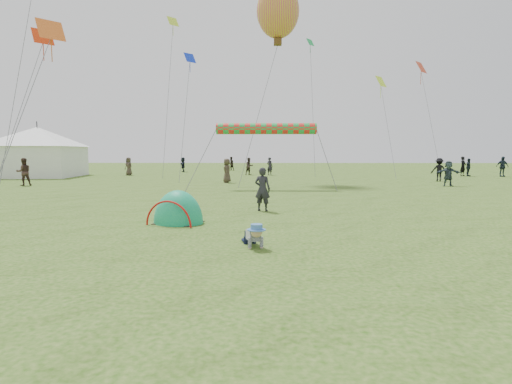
{
  "coord_description": "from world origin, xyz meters",
  "views": [
    {
      "loc": [
        0.75,
        -9.16,
        2.14
      ],
      "look_at": [
        0.54,
        2.18,
        1.0
      ],
      "focal_mm": 28.0,
      "sensor_mm": 36.0,
      "label": 1
    }
  ],
  "objects_px": {
    "crawling_toddler": "(254,235)",
    "popup_tent": "(178,223)",
    "standing_adult": "(262,189)",
    "balloon_kite": "(278,14)",
    "event_marquee": "(38,150)"
  },
  "relations": [
    {
      "from": "crawling_toddler",
      "to": "event_marquee",
      "type": "bearing_deg",
      "value": 110.01
    },
    {
      "from": "popup_tent",
      "to": "balloon_kite",
      "type": "xyz_separation_m",
      "value": [
        3.56,
        17.02,
        11.69
      ]
    },
    {
      "from": "popup_tent",
      "to": "event_marquee",
      "type": "relative_size",
      "value": 0.3
    },
    {
      "from": "popup_tent",
      "to": "event_marquee",
      "type": "distance_m",
      "value": 28.27
    },
    {
      "from": "event_marquee",
      "to": "crawling_toddler",
      "type": "bearing_deg",
      "value": -58.08
    },
    {
      "from": "popup_tent",
      "to": "balloon_kite",
      "type": "height_order",
      "value": "balloon_kite"
    },
    {
      "from": "popup_tent",
      "to": "standing_adult",
      "type": "relative_size",
      "value": 1.26
    },
    {
      "from": "crawling_toddler",
      "to": "balloon_kite",
      "type": "height_order",
      "value": "balloon_kite"
    },
    {
      "from": "standing_adult",
      "to": "balloon_kite",
      "type": "bearing_deg",
      "value": -76.26
    },
    {
      "from": "crawling_toddler",
      "to": "popup_tent",
      "type": "height_order",
      "value": "popup_tent"
    },
    {
      "from": "event_marquee",
      "to": "standing_adult",
      "type": "bearing_deg",
      "value": -50.92
    },
    {
      "from": "standing_adult",
      "to": "balloon_kite",
      "type": "xyz_separation_m",
      "value": [
        1.02,
        14.5,
        10.89
      ]
    },
    {
      "from": "crawling_toddler",
      "to": "balloon_kite",
      "type": "xyz_separation_m",
      "value": [
        1.2,
        20.03,
        11.4
      ]
    },
    {
      "from": "crawling_toddler",
      "to": "popup_tent",
      "type": "distance_m",
      "value": 3.83
    },
    {
      "from": "event_marquee",
      "to": "popup_tent",
      "type": "bearing_deg",
      "value": -58.2
    }
  ]
}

